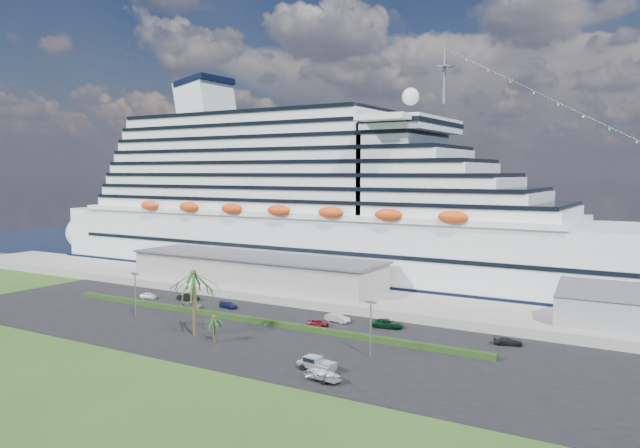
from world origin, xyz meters
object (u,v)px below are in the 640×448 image
Objects in this scene: parked_car_3 at (228,305)px; pickup_truck at (317,363)px; cruise_ship at (323,212)px; boat_trailer at (324,374)px.

parked_car_3 is 0.77× the size of pickup_truck.
cruise_ship is 44.15m from parked_car_3.
pickup_truck reaches higher than parked_car_3.
boat_trailer is (3.28, -3.51, 0.06)m from pickup_truck.
cruise_ship is at bearing 121.03° from boat_trailer.
cruise_ship reaches higher than pickup_truck.
boat_trailer is at bearing -58.97° from cruise_ship.
pickup_truck is 4.80m from boat_trailer.
cruise_ship is 81.44m from boat_trailer.
parked_car_3 is at bearing -85.80° from cruise_ship.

